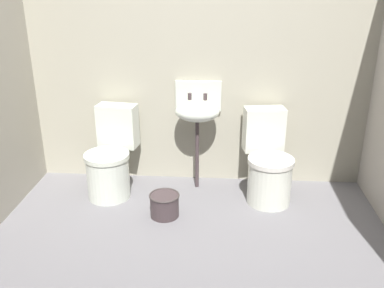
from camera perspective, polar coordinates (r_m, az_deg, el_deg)
The scene contains 6 objects.
ground_plane at distance 3.29m, azimuth -0.36°, elevation -13.94°, with size 3.50×2.66×0.08m, color slate.
wall_back at distance 3.91m, azimuth 0.96°, elevation 11.14°, with size 3.50×0.10×2.31m, color #A7A28D.
toilet_left at distance 3.90m, azimuth -10.86°, elevation -2.14°, with size 0.46×0.64×0.78m.
toilet_right at distance 3.80m, azimuth 10.18°, elevation -2.77°, with size 0.47×0.64×0.78m.
sink at distance 3.80m, azimuth 0.71°, elevation 4.60°, with size 0.42×0.35×0.99m.
bucket at distance 3.56m, azimuth -3.73°, elevation -8.16°, with size 0.26×0.26×0.20m.
Camera 1 is at (0.21, -2.66, 1.88)m, focal length 39.54 mm.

